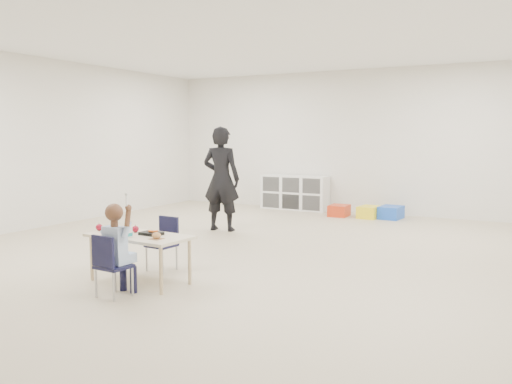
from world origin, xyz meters
The scene contains 16 objects.
room centered at (0.00, 0.00, 1.40)m, with size 9.00×9.02×2.80m.
table centered at (-0.30, -1.57, 0.26)m, with size 1.13×0.62×0.50m.
chair_near centered at (-0.18, -2.07, 0.30)m, with size 0.29×0.27×0.60m, color black, non-canonical shape.
chair_far centered at (-0.42, -1.06, 0.30)m, with size 0.29×0.27×0.60m, color black, non-canonical shape.
child centered at (-0.18, -2.07, 0.48)m, with size 0.40×0.40×0.95m, color #A7C2E2, non-canonical shape.
lunch_tray_near centered at (-0.18, -1.51, 0.52)m, with size 0.22×0.16×0.03m, color black.
lunch_tray_far centered at (-0.66, -1.49, 0.52)m, with size 0.22×0.16×0.03m, color black.
milk_carton centered at (-0.33, -1.71, 0.55)m, with size 0.07×0.07×0.10m, color white.
bread_roll centered at (0.01, -1.66, 0.54)m, with size 0.09×0.09×0.07m, color tan.
apple_near centered at (-0.42, -1.48, 0.54)m, with size 0.07×0.07×0.07m, color maroon.
apple_far centered at (-0.84, -1.59, 0.54)m, with size 0.07×0.07×0.07m, color maroon.
cubby_shelf centered at (-1.20, 4.28, 0.35)m, with size 1.40×0.40×0.70m, color white.
adult centered at (-1.20, 1.46, 0.83)m, with size 0.61×0.40×1.66m, color black.
bin_red centered at (-0.07, 3.82, 0.11)m, with size 0.34×0.43×0.21m, color red.
bin_yellow centered at (0.51, 3.88, 0.11)m, with size 0.35×0.45×0.22m, color yellow.
bin_blue centered at (0.88, 3.98, 0.12)m, with size 0.37×0.47×0.23m, color blue.
Camera 1 is at (3.40, -5.84, 1.53)m, focal length 38.00 mm.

